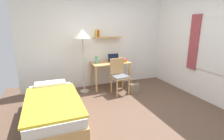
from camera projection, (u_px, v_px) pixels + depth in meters
ground_plane at (131, 115)px, 3.52m from camera, size 5.28×5.28×0.00m
wall_back at (100, 41)px, 5.00m from camera, size 4.40×0.27×2.60m
wall_right at (212, 47)px, 3.90m from camera, size 0.10×4.40×2.60m
bed at (53, 109)px, 3.30m from camera, size 0.95×1.89×0.54m
desk at (110, 67)px, 4.97m from camera, size 1.08×0.58×0.73m
desk_chair at (119, 75)px, 4.56m from camera, size 0.46×0.44×0.92m
standing_lamp at (82, 37)px, 4.38m from camera, size 0.42×0.42×1.67m
laptop at (114, 60)px, 4.97m from camera, size 0.33×0.24×0.23m
water_bottle at (96, 60)px, 4.76m from camera, size 0.06×0.06×0.21m
book_stack at (123, 60)px, 5.00m from camera, size 0.19×0.23×0.09m
handbag at (134, 88)px, 4.66m from camera, size 0.27×0.12×0.39m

